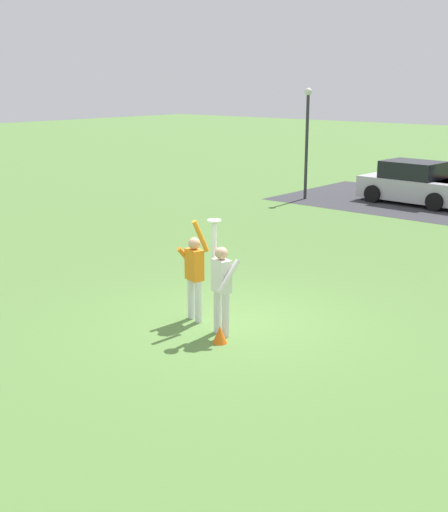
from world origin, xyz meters
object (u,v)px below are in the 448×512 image
parked_car_silver (415,184)px  field_cone_orange (220,334)px  lamppost_by_lot (307,133)px  frisbee_disc (214,220)px  person_catcher (221,283)px  person_defender (194,272)px

parked_car_silver → field_cone_orange: bearing=-73.8°
parked_car_silver → lamppost_by_lot: (-3.68, -1.89, 1.86)m
frisbee_disc → field_cone_orange: frisbee_disc is taller
person_catcher → frisbee_disc: bearing=0.0°
person_catcher → field_cone_orange: size_ratio=6.50×
frisbee_disc → parked_car_silver: bearing=101.5°
frisbee_disc → field_cone_orange: 2.03m
frisbee_disc → person_catcher: bearing=-14.3°
person_defender → lamppost_by_lot: bearing=129.5°
lamppost_by_lot → field_cone_orange: (7.20, -13.40, -2.43)m
person_catcher → lamppost_by_lot: size_ratio=0.49×
frisbee_disc → lamppost_by_lot: bearing=117.3°
parked_car_silver → person_catcher: bearing=-74.4°
parked_car_silver → field_cone_orange: (3.51, -15.29, -0.57)m
person_catcher → field_cone_orange: 0.92m
lamppost_by_lot → field_cone_orange: 15.40m
frisbee_disc → lamppost_by_lot: size_ratio=0.06×
parked_car_silver → frisbee_disc: bearing=-75.2°
person_defender → lamppost_by_lot: lamppost_by_lot is taller
field_cone_orange → person_defender: bearing=153.6°
frisbee_disc → person_defender: bearing=165.7°
person_catcher → parked_car_silver: 15.30m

